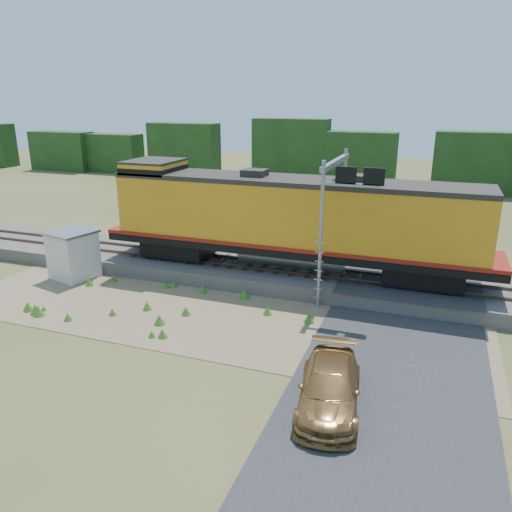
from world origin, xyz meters
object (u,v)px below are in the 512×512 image
at_px(shed, 73,254).
at_px(signal_gantry, 339,193).
at_px(car, 329,388).
at_px(locomotive, 286,219).

relative_size(shed, signal_gantry, 0.39).
relative_size(signal_gantry, car, 1.46).
distance_m(locomotive, shed, 12.37).
bearing_deg(shed, locomotive, 29.69).
xyz_separation_m(locomotive, car, (4.82, -10.83, -2.98)).
distance_m(locomotive, car, 12.22).
distance_m(locomotive, signal_gantry, 3.47).
height_order(shed, car, shed).
relative_size(locomotive, signal_gantry, 2.97).
bearing_deg(locomotive, shed, -163.75).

